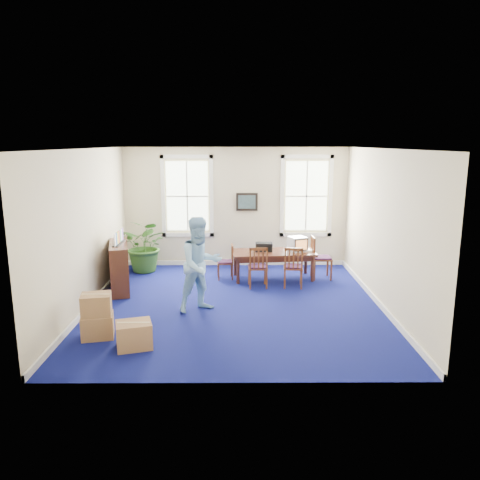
{
  "coord_description": "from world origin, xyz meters",
  "views": [
    {
      "loc": [
        0.04,
        -9.28,
        3.32
      ],
      "look_at": [
        0.1,
        0.6,
        1.25
      ],
      "focal_mm": 35.0,
      "sensor_mm": 36.0,
      "label": 1
    }
  ],
  "objects_px": {
    "crt_tv": "(297,244)",
    "potted_plant": "(146,246)",
    "chair_near_left": "(258,266)",
    "conference_table": "(273,265)",
    "man": "(201,265)",
    "cardboard_boxes": "(110,313)",
    "credenza": "(120,267)"
  },
  "relations": [
    {
      "from": "conference_table",
      "to": "potted_plant",
      "type": "xyz_separation_m",
      "value": [
        -3.26,
        0.66,
        0.35
      ]
    },
    {
      "from": "man",
      "to": "credenza",
      "type": "height_order",
      "value": "man"
    },
    {
      "from": "chair_near_left",
      "to": "potted_plant",
      "type": "xyz_separation_m",
      "value": [
        -2.85,
        1.35,
        0.2
      ]
    },
    {
      "from": "crt_tv",
      "to": "potted_plant",
      "type": "bearing_deg",
      "value": 148.47
    },
    {
      "from": "conference_table",
      "to": "man",
      "type": "bearing_deg",
      "value": -130.94
    },
    {
      "from": "chair_near_left",
      "to": "cardboard_boxes",
      "type": "distance_m",
      "value": 3.87
    },
    {
      "from": "chair_near_left",
      "to": "potted_plant",
      "type": "bearing_deg",
      "value": -27.87
    },
    {
      "from": "crt_tv",
      "to": "chair_near_left",
      "type": "bearing_deg",
      "value": -166.41
    },
    {
      "from": "chair_near_left",
      "to": "crt_tv",
      "type": "bearing_deg",
      "value": -146.46
    },
    {
      "from": "crt_tv",
      "to": "man",
      "type": "distance_m",
      "value": 3.18
    },
    {
      "from": "conference_table",
      "to": "potted_plant",
      "type": "height_order",
      "value": "potted_plant"
    },
    {
      "from": "chair_near_left",
      "to": "conference_table",
      "type": "bearing_deg",
      "value": -123.45
    },
    {
      "from": "crt_tv",
      "to": "chair_near_left",
      "type": "height_order",
      "value": "crt_tv"
    },
    {
      "from": "credenza",
      "to": "crt_tv",
      "type": "bearing_deg",
      "value": -0.86
    },
    {
      "from": "potted_plant",
      "to": "crt_tv",
      "type": "bearing_deg",
      "value": -9.09
    },
    {
      "from": "crt_tv",
      "to": "conference_table",
      "type": "bearing_deg",
      "value": 161.96
    },
    {
      "from": "conference_table",
      "to": "credenza",
      "type": "bearing_deg",
      "value": -170.69
    },
    {
      "from": "crt_tv",
      "to": "chair_near_left",
      "type": "xyz_separation_m",
      "value": [
        -1.01,
        -0.73,
        -0.37
      ]
    },
    {
      "from": "man",
      "to": "cardboard_boxes",
      "type": "height_order",
      "value": "man"
    },
    {
      "from": "potted_plant",
      "to": "cardboard_boxes",
      "type": "xyz_separation_m",
      "value": [
        0.15,
        -4.13,
        -0.28
      ]
    },
    {
      "from": "conference_table",
      "to": "credenza",
      "type": "relative_size",
      "value": 1.46
    },
    {
      "from": "chair_near_left",
      "to": "man",
      "type": "distance_m",
      "value": 2.02
    },
    {
      "from": "credenza",
      "to": "chair_near_left",
      "type": "bearing_deg",
      "value": -9.71
    },
    {
      "from": "man",
      "to": "potted_plant",
      "type": "xyz_separation_m",
      "value": [
        -1.64,
        2.91,
        -0.26
      ]
    },
    {
      "from": "crt_tv",
      "to": "man",
      "type": "relative_size",
      "value": 0.23
    },
    {
      "from": "potted_plant",
      "to": "chair_near_left",
      "type": "bearing_deg",
      "value": -25.38
    },
    {
      "from": "credenza",
      "to": "conference_table",
      "type": "bearing_deg",
      "value": 0.54
    },
    {
      "from": "crt_tv",
      "to": "credenza",
      "type": "xyz_separation_m",
      "value": [
        -4.16,
        -0.97,
        -0.32
      ]
    },
    {
      "from": "conference_table",
      "to": "man",
      "type": "height_order",
      "value": "man"
    },
    {
      "from": "conference_table",
      "to": "man",
      "type": "relative_size",
      "value": 1.06
    },
    {
      "from": "man",
      "to": "potted_plant",
      "type": "height_order",
      "value": "man"
    },
    {
      "from": "chair_near_left",
      "to": "potted_plant",
      "type": "height_order",
      "value": "potted_plant"
    }
  ]
}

